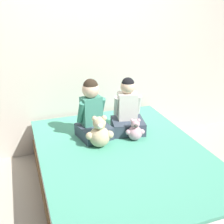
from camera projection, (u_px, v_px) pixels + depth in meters
The scene contains 7 objects.
ground_plane at pixel (123, 192), 2.88m from camera, with size 14.00×14.00×0.00m, color #B2A899.
wall_behind_bed at pixel (91, 51), 3.35m from camera, with size 8.00×0.06×2.50m.
bed at pixel (123, 173), 2.79m from camera, with size 1.58×2.04×0.48m.
child_on_left at pixel (92, 113), 2.89m from camera, with size 0.37×0.38×0.62m.
child_on_right at pixel (128, 111), 3.02m from camera, with size 0.40×0.37×0.60m.
teddy_bear_held_by_left_child at pixel (100, 134), 2.74m from camera, with size 0.27×0.21×0.33m.
teddy_bear_held_by_right_child at pixel (135, 131), 2.88m from camera, with size 0.19×0.15×0.23m.
Camera 1 is at (-0.88, -2.17, 1.87)m, focal length 45.00 mm.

